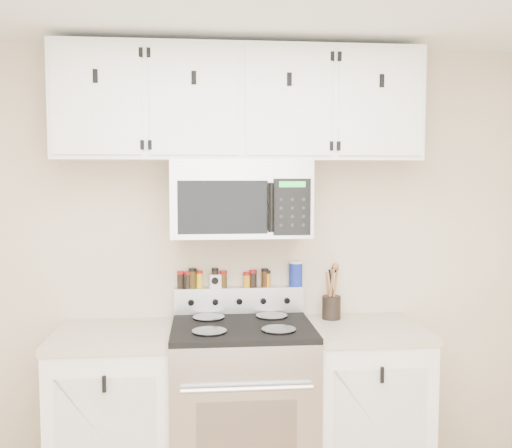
# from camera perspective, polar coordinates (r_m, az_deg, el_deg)

# --- Properties ---
(back_wall) EXTENTS (3.50, 0.01, 2.50)m
(back_wall) POSITION_cam_1_polar(r_m,az_deg,el_deg) (3.40, -1.78, -3.73)
(back_wall) COLOR tan
(back_wall) RESTS_ON floor
(range) EXTENTS (0.76, 0.65, 1.10)m
(range) POSITION_cam_1_polar(r_m,az_deg,el_deg) (3.29, -1.38, -17.81)
(range) COLOR #B7B7BA
(range) RESTS_ON floor
(base_cabinet_left) EXTENTS (0.64, 0.62, 0.92)m
(base_cabinet_left) POSITION_cam_1_polar(r_m,az_deg,el_deg) (3.35, -13.89, -18.01)
(base_cabinet_left) COLOR white
(base_cabinet_left) RESTS_ON floor
(base_cabinet_right) EXTENTS (0.64, 0.62, 0.92)m
(base_cabinet_right) POSITION_cam_1_polar(r_m,az_deg,el_deg) (3.44, 10.71, -17.37)
(base_cabinet_right) COLOR white
(base_cabinet_right) RESTS_ON floor
(microwave) EXTENTS (0.76, 0.44, 0.42)m
(microwave) POSITION_cam_1_polar(r_m,az_deg,el_deg) (3.17, -1.57, 2.57)
(microwave) COLOR #9E9EA3
(microwave) RESTS_ON back_wall
(upper_cabinets) EXTENTS (2.00, 0.35, 0.62)m
(upper_cabinets) POSITION_cam_1_polar(r_m,az_deg,el_deg) (3.22, -1.63, 11.87)
(upper_cabinets) COLOR white
(upper_cabinets) RESTS_ON back_wall
(utensil_crock) EXTENTS (0.11, 0.11, 0.32)m
(utensil_crock) POSITION_cam_1_polar(r_m,az_deg,el_deg) (3.39, 7.55, -8.08)
(utensil_crock) COLOR black
(utensil_crock) RESTS_ON base_cabinet_right
(kitchen_timer) EXTENTS (0.08, 0.07, 0.08)m
(kitchen_timer) POSITION_cam_1_polar(r_m,az_deg,el_deg) (3.37, -4.15, -5.70)
(kitchen_timer) COLOR white
(kitchen_timer) RESTS_ON range
(salt_canister) EXTENTS (0.08, 0.08, 0.15)m
(salt_canister) POSITION_cam_1_polar(r_m,az_deg,el_deg) (3.41, 3.99, -4.99)
(salt_canister) COLOR #162799
(salt_canister) RESTS_ON range
(spice_jar_0) EXTENTS (0.04, 0.04, 0.10)m
(spice_jar_0) POSITION_cam_1_polar(r_m,az_deg,el_deg) (3.37, -7.56, -5.53)
(spice_jar_0) COLOR black
(spice_jar_0) RESTS_ON range
(spice_jar_1) EXTENTS (0.04, 0.04, 0.10)m
(spice_jar_1) POSITION_cam_1_polar(r_m,az_deg,el_deg) (3.37, -6.83, -5.56)
(spice_jar_1) COLOR black
(spice_jar_1) RESTS_ON range
(spice_jar_2) EXTENTS (0.05, 0.05, 0.12)m
(spice_jar_2) POSITION_cam_1_polar(r_m,az_deg,el_deg) (3.37, -6.35, -5.39)
(spice_jar_2) COLOR #3D2C0E
(spice_jar_2) RESTS_ON range
(spice_jar_3) EXTENTS (0.04, 0.04, 0.10)m
(spice_jar_3) POSITION_cam_1_polar(r_m,az_deg,el_deg) (3.37, -5.66, -5.51)
(spice_jar_3) COLOR yellow
(spice_jar_3) RESTS_ON range
(spice_jar_4) EXTENTS (0.04, 0.04, 0.12)m
(spice_jar_4) POSITION_cam_1_polar(r_m,az_deg,el_deg) (3.37, -4.11, -5.38)
(spice_jar_4) COLOR black
(spice_jar_4) RESTS_ON range
(spice_jar_5) EXTENTS (0.04, 0.04, 0.10)m
(spice_jar_5) POSITION_cam_1_polar(r_m,az_deg,el_deg) (3.37, -3.28, -5.52)
(spice_jar_5) COLOR #452F10
(spice_jar_5) RESTS_ON range
(spice_jar_6) EXTENTS (0.05, 0.05, 0.09)m
(spice_jar_6) POSITION_cam_1_polar(r_m,az_deg,el_deg) (3.38, -0.94, -5.58)
(spice_jar_6) COLOR orange
(spice_jar_6) RESTS_ON range
(spice_jar_7) EXTENTS (0.05, 0.05, 0.10)m
(spice_jar_7) POSITION_cam_1_polar(r_m,az_deg,el_deg) (3.38, -0.30, -5.46)
(spice_jar_7) COLOR black
(spice_jar_7) RESTS_ON range
(spice_jar_8) EXTENTS (0.04, 0.04, 0.11)m
(spice_jar_8) POSITION_cam_1_polar(r_m,az_deg,el_deg) (3.39, 0.89, -5.38)
(spice_jar_8) COLOR #39200D
(spice_jar_8) RESTS_ON range
(spice_jar_9) EXTENTS (0.04, 0.04, 0.10)m
(spice_jar_9) POSITION_cam_1_polar(r_m,az_deg,el_deg) (3.39, 1.14, -5.48)
(spice_jar_9) COLOR orange
(spice_jar_9) RESTS_ON range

